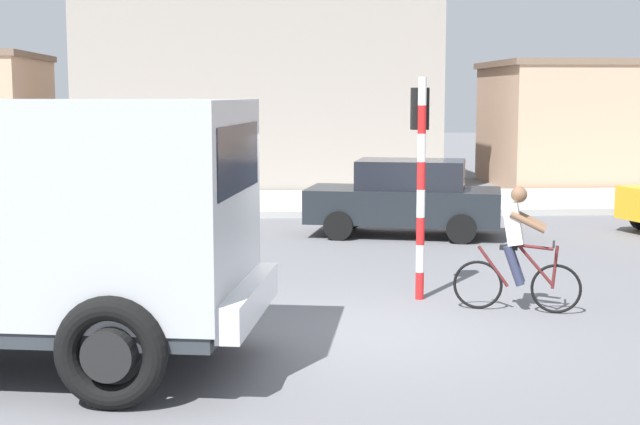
{
  "coord_description": "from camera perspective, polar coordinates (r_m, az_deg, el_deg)",
  "views": [
    {
      "loc": [
        -1.21,
        -11.08,
        2.95
      ],
      "look_at": [
        -0.23,
        2.5,
        1.2
      ],
      "focal_mm": 51.57,
      "sensor_mm": 36.0,
      "label": 1
    }
  ],
  "objects": [
    {
      "name": "ground_plane",
      "position": [
        11.53,
        2.07,
        -7.51
      ],
      "size": [
        120.0,
        120.0,
        0.0
      ],
      "primitive_type": "plane",
      "color": "slate"
    },
    {
      "name": "sidewalk_far",
      "position": [
        24.55,
        -1.25,
        0.61
      ],
      "size": [
        80.0,
        5.0,
        0.16
      ],
      "primitive_type": "cube",
      "color": "#ADADA8",
      "rests_on": "ground"
    },
    {
      "name": "truck_foreground",
      "position": [
        10.44,
        -18.99,
        -0.13
      ],
      "size": [
        5.76,
        3.52,
        2.9
      ],
      "color": "#B2B7BC",
      "rests_on": "ground"
    },
    {
      "name": "cyclist",
      "position": [
        12.79,
        12.11,
        -2.23
      ],
      "size": [
        1.65,
        0.69,
        1.72
      ],
      "color": "black",
      "rests_on": "ground"
    },
    {
      "name": "traffic_light_pole",
      "position": [
        13.26,
        6.25,
        3.46
      ],
      "size": [
        0.24,
        0.43,
        3.2
      ],
      "color": "red",
      "rests_on": "ground"
    },
    {
      "name": "car_red_near",
      "position": [
        19.32,
        5.32,
        0.95
      ],
      "size": [
        4.3,
        2.65,
        1.6
      ],
      "color": "#1E2328",
      "rests_on": "ground"
    },
    {
      "name": "car_white_mid",
      "position": [
        19.79,
        -16.9,
        0.82
      ],
      "size": [
        4.07,
        2.01,
        1.6
      ],
      "color": "#B7B7BC",
      "rests_on": "ground"
    },
    {
      "name": "pedestrian_near_kerb",
      "position": [
        19.92,
        -15.84,
        0.98
      ],
      "size": [
        0.34,
        0.22,
        1.62
      ],
      "color": "#2D334C",
      "rests_on": "ground"
    },
    {
      "name": "building_mid_block",
      "position": [
        30.51,
        -3.82,
        7.86
      ],
      "size": [
        11.12,
        7.34,
        6.48
      ],
      "color": "#9E9389",
      "rests_on": "ground"
    }
  ]
}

